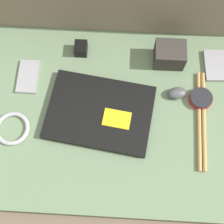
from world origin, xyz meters
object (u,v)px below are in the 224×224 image
laptop (100,113)px  phone_silver (215,66)px  phone_black (28,76)px  speaker_puck (201,99)px  camera_pouch (170,55)px  charger_brick (81,48)px  computer_mouse (177,93)px

laptop → phone_silver: (0.39, 0.20, -0.00)m
phone_black → laptop: bearing=-25.9°
speaker_puck → phone_black: speaker_puck is taller
phone_silver → camera_pouch: (-0.17, 0.02, 0.03)m
camera_pouch → phone_black: bearing=-169.0°
speaker_puck → phone_silver: speaker_puck is taller
phone_silver → phone_black: 0.66m
camera_pouch → charger_brick: camera_pouch is taller
camera_pouch → speaker_puck: bearing=-53.5°
phone_silver → charger_brick: bearing=173.4°
speaker_puck → phone_silver: 0.14m
phone_silver → charger_brick: (-0.48, 0.03, 0.01)m
computer_mouse → phone_black: bearing=163.9°
laptop → speaker_puck: (0.34, 0.07, -0.00)m
computer_mouse → camera_pouch: bearing=90.1°
speaker_puck → phone_black: size_ratio=0.62×
computer_mouse → charger_brick: 0.37m
laptop → phone_black: (-0.26, 0.12, -0.01)m
computer_mouse → phone_black: size_ratio=0.57×
camera_pouch → charger_brick: bearing=176.7°
laptop → charger_brick: size_ratio=7.52×
charger_brick → laptop: bearing=-70.6°
phone_silver → phone_black: phone_silver is taller
laptop → camera_pouch: 0.32m
phone_black → camera_pouch: camera_pouch is taller
computer_mouse → phone_silver: size_ratio=0.58×
laptop → computer_mouse: size_ratio=5.20×
computer_mouse → speaker_puck: bearing=-21.9°
computer_mouse → charger_brick: size_ratio=1.45×
phone_silver → camera_pouch: bearing=171.9°
phone_black → charger_brick: charger_brick is taller
speaker_puck → camera_pouch: bearing=126.5°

